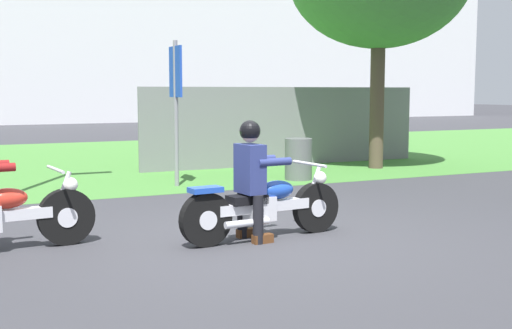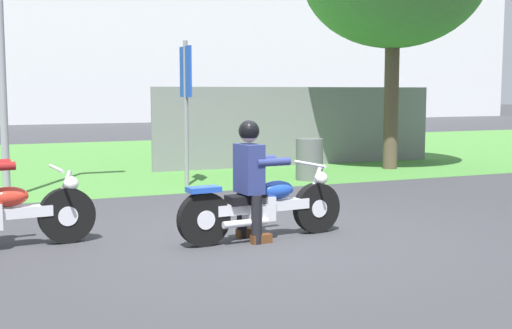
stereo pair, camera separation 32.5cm
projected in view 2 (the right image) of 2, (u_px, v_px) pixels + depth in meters
name	position (u px, v px, depth m)	size (l,w,h in m)	color
ground	(257.00, 241.00, 7.58)	(120.00, 120.00, 0.00)	#38383D
grass_verge	(103.00, 160.00, 16.49)	(60.00, 12.00, 0.01)	#478438
stadium_facade	(75.00, 4.00, 37.87)	(55.92, 8.00, 13.33)	silver
motorcycle_lead	(263.00, 207.00, 7.66)	(2.10, 0.66, 0.86)	black
rider_lead	(250.00, 171.00, 7.54)	(0.57, 0.49, 1.38)	black
trash_can	(309.00, 159.00, 12.77)	(0.53, 0.53, 0.80)	#595E5B
sign_banner	(186.00, 90.00, 11.85)	(0.08, 0.60, 2.60)	gray
fence_segment	(300.00, 126.00, 15.27)	(7.00, 0.06, 1.80)	slate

